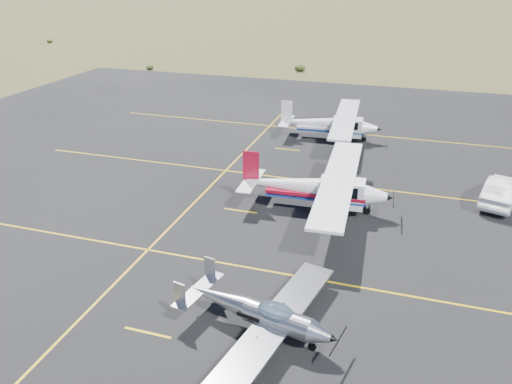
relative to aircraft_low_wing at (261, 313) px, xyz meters
The scene contains 6 objects.
ground 2.58m from the aircraft_low_wing, 119.03° to the left, with size 1600.00×1600.00×0.00m, color #383D1C.
apron 9.23m from the aircraft_low_wing, 97.33° to the left, with size 72.00×72.00×0.02m, color black.
aircraft_low_wing is the anchor object (origin of this frame).
aircraft_cessna 11.20m from the aircraft_low_wing, 90.62° to the left, with size 7.54×12.59×3.19m.
aircraft_plain 24.11m from the aircraft_low_wing, 93.62° to the left, with size 7.04×11.73×2.96m.
sedan 18.41m from the aircraft_low_wing, 56.15° to the left, with size 1.67×4.80×1.58m, color white.
Camera 1 is at (5.63, -16.81, 13.04)m, focal length 35.00 mm.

